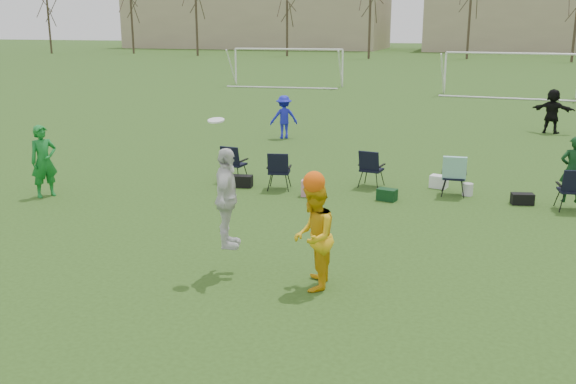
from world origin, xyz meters
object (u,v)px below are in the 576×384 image
at_px(fielder_green_near, 44,161).
at_px(fielder_blue, 284,117).
at_px(fielder_black, 552,111).
at_px(goal_mid, 511,62).
at_px(goal_left, 288,56).
at_px(center_contest, 277,219).

bearing_deg(fielder_green_near, fielder_blue, 14.98).
distance_m(fielder_green_near, fielder_blue, 9.93).
xyz_separation_m(fielder_blue, fielder_black, (9.38, 4.14, 0.07)).
relative_size(fielder_green_near, fielder_blue, 1.12).
bearing_deg(goal_mid, fielder_blue, -110.79).
bearing_deg(goal_left, fielder_green_near, -89.15).
bearing_deg(fielder_blue, fielder_green_near, 42.50).
height_order(fielder_green_near, center_contest, center_contest).
bearing_deg(fielder_blue, center_contest, 77.58).
height_order(fielder_green_near, goal_left, goal_left).
height_order(fielder_blue, goal_left, goal_left).
relative_size(fielder_green_near, goal_mid, 0.24).
height_order(center_contest, goal_left, center_contest).
distance_m(fielder_blue, fielder_black, 10.26).
distance_m(center_contest, goal_mid, 30.50).
relative_size(fielder_blue, goal_left, 0.21).
xyz_separation_m(fielder_green_near, fielder_black, (12.39, 13.60, -0.03)).
bearing_deg(center_contest, fielder_black, 72.49).
height_order(fielder_blue, goal_mid, goal_mid).
bearing_deg(goal_left, goal_mid, -13.13).
bearing_deg(fielder_blue, goal_left, -102.75).
bearing_deg(fielder_black, fielder_green_near, 64.60).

